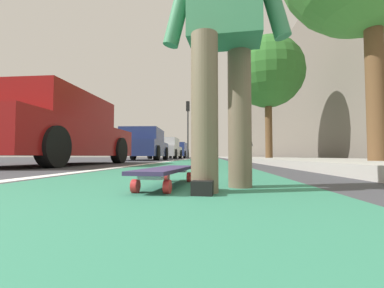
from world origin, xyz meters
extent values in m
plane|color=#38383D|center=(10.00, 0.00, 0.00)|extent=(80.00, 80.00, 0.00)
cube|color=#2D7256|center=(24.00, 0.00, 0.00)|extent=(56.00, 2.01, 0.00)
cube|color=silver|center=(20.00, 1.16, 0.00)|extent=(52.00, 0.16, 0.01)
cube|color=#9E9B93|center=(18.00, -3.16, 0.06)|extent=(52.00, 3.20, 0.12)
cube|color=#685F55|center=(22.00, -6.24, 4.23)|extent=(40.00, 1.20, 8.46)
cylinder|color=red|center=(1.26, -0.06, 0.04)|extent=(0.07, 0.04, 0.07)
cylinder|color=red|center=(1.24, -0.22, 0.04)|extent=(0.07, 0.04, 0.07)
cylinder|color=red|center=(0.66, 0.00, 0.04)|extent=(0.07, 0.04, 0.07)
cylinder|color=red|center=(0.64, -0.17, 0.04)|extent=(0.07, 0.04, 0.07)
cube|color=silver|center=(1.25, -0.14, 0.08)|extent=(0.07, 0.13, 0.02)
cube|color=silver|center=(0.65, -0.08, 0.08)|extent=(0.07, 0.13, 0.02)
cube|color=#33284C|center=(0.95, -0.11, 0.10)|extent=(0.86, 0.28, 0.02)
cylinder|color=brown|center=(0.69, -0.35, 0.41)|extent=(0.14, 0.14, 0.82)
cylinder|color=brown|center=(0.93, -0.55, 0.41)|extent=(0.14, 0.14, 0.82)
cube|color=black|center=(0.69, -0.35, 0.04)|extent=(0.27, 0.13, 0.07)
cube|color=maroon|center=(4.70, 2.94, 0.55)|extent=(4.48, 1.89, 0.70)
cube|color=maroon|center=(4.55, 2.94, 1.20)|extent=(2.48, 1.70, 0.60)
cube|color=#4C606B|center=(5.77, 2.91, 1.20)|extent=(0.08, 1.57, 0.51)
cylinder|color=black|center=(6.10, 3.75, 0.34)|extent=(0.68, 0.24, 0.67)
cylinder|color=black|center=(6.06, 2.06, 0.34)|extent=(0.68, 0.24, 0.67)
cylinder|color=black|center=(3.31, 2.12, 0.34)|extent=(0.68, 0.24, 0.67)
cube|color=navy|center=(11.66, 2.88, 0.54)|extent=(4.30, 1.97, 0.70)
cube|color=navy|center=(11.51, 2.88, 1.19)|extent=(2.39, 1.76, 0.60)
cube|color=#4C606B|center=(12.67, 2.92, 1.19)|extent=(0.10, 1.61, 0.51)
cylinder|color=black|center=(12.94, 3.80, 0.33)|extent=(0.67, 0.24, 0.66)
cylinder|color=black|center=(13.00, 2.06, 0.33)|extent=(0.67, 0.24, 0.66)
cylinder|color=black|center=(10.31, 3.70, 0.33)|extent=(0.67, 0.24, 0.66)
cylinder|color=black|center=(10.37, 1.97, 0.33)|extent=(0.67, 0.24, 0.66)
cube|color=#B7B7BC|center=(18.10, 2.93, 0.55)|extent=(4.28, 1.87, 0.70)
cube|color=#B7B7BC|center=(17.95, 2.93, 1.20)|extent=(2.36, 1.71, 0.60)
cube|color=#4C606B|center=(19.12, 2.92, 1.20)|extent=(0.06, 1.61, 0.51)
cylinder|color=black|center=(19.43, 3.79, 0.34)|extent=(0.68, 0.23, 0.68)
cylinder|color=black|center=(19.41, 2.05, 0.34)|extent=(0.68, 0.23, 0.68)
cylinder|color=black|center=(16.79, 3.81, 0.34)|extent=(0.68, 0.23, 0.68)
cylinder|color=black|center=(16.77, 2.07, 0.34)|extent=(0.68, 0.23, 0.68)
cube|color=navy|center=(24.33, 2.95, 0.55)|extent=(4.51, 1.92, 0.70)
cube|color=navy|center=(24.18, 2.95, 1.20)|extent=(2.49, 1.75, 0.60)
cube|color=#4C606B|center=(25.41, 2.94, 1.20)|extent=(0.06, 1.65, 0.51)
cylinder|color=black|center=(25.73, 3.83, 0.34)|extent=(0.68, 0.23, 0.68)
cylinder|color=black|center=(25.71, 2.04, 0.34)|extent=(0.68, 0.23, 0.68)
cylinder|color=black|center=(22.95, 3.86, 0.34)|extent=(0.68, 0.23, 0.68)
cylinder|color=black|center=(22.93, 2.07, 0.34)|extent=(0.68, 0.23, 0.68)
cylinder|color=#2D2D2D|center=(20.57, 1.56, 1.97)|extent=(0.12, 0.12, 3.93)
cube|color=black|center=(20.57, 1.56, 4.33)|extent=(0.24, 0.28, 0.80)
sphere|color=red|center=(20.70, 1.56, 4.59)|extent=(0.16, 0.16, 0.16)
sphere|color=#392907|center=(20.70, 1.56, 4.33)|extent=(0.16, 0.16, 0.16)
sphere|color=black|center=(20.70, 1.56, 4.07)|extent=(0.16, 0.16, 0.16)
cylinder|color=brown|center=(3.26, -2.76, 1.22)|extent=(0.25, 0.25, 2.43)
cylinder|color=brown|center=(10.26, -2.76, 1.34)|extent=(0.29, 0.29, 2.68)
sphere|color=#2D6B28|center=(10.26, -2.76, 3.72)|extent=(2.98, 2.98, 2.98)
cylinder|color=black|center=(15.52, -2.66, 0.41)|extent=(0.14, 0.14, 0.82)
cylinder|color=black|center=(15.26, -2.48, 0.41)|extent=(0.14, 0.14, 0.82)
cube|color=black|center=(15.52, -2.66, 0.03)|extent=(0.26, 0.10, 0.07)
cube|color=black|center=(15.40, -2.56, 1.12)|extent=(0.24, 0.40, 0.60)
cylinder|color=black|center=(15.40, -2.79, 1.12)|extent=(0.09, 0.23, 0.60)
cylinder|color=black|center=(15.40, -2.32, 1.12)|extent=(0.09, 0.23, 0.60)
sphere|color=brown|center=(15.40, -2.56, 1.52)|extent=(0.22, 0.22, 0.22)
camera|label=1|loc=(-0.63, -0.38, 0.19)|focal=24.22mm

